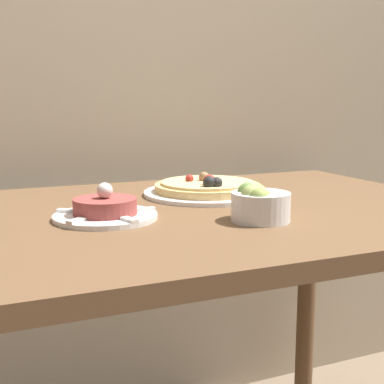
% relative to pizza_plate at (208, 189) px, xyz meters
% --- Properties ---
extents(back_wall, '(8.00, 0.05, 2.60)m').
position_rel_pizza_plate_xyz_m(back_wall, '(-0.06, 0.41, 0.50)').
color(back_wall, tan).
rests_on(back_wall, ground_plane).
extents(dining_table, '(1.18, 0.84, 0.79)m').
position_rel_pizza_plate_xyz_m(dining_table, '(-0.06, -0.14, -0.13)').
color(dining_table, brown).
rests_on(dining_table, ground_plane).
extents(pizza_plate, '(0.32, 0.32, 0.06)m').
position_rel_pizza_plate_xyz_m(pizza_plate, '(0.00, 0.00, 0.00)').
color(pizza_plate, white).
rests_on(pizza_plate, dining_table).
extents(tartare_plate, '(0.21, 0.21, 0.07)m').
position_rel_pizza_plate_xyz_m(tartare_plate, '(-0.30, -0.16, 0.00)').
color(tartare_plate, white).
rests_on(tartare_plate, dining_table).
extents(small_bowl, '(0.12, 0.12, 0.07)m').
position_rel_pizza_plate_xyz_m(small_bowl, '(-0.03, -0.30, 0.02)').
color(small_bowl, white).
rests_on(small_bowl, dining_table).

